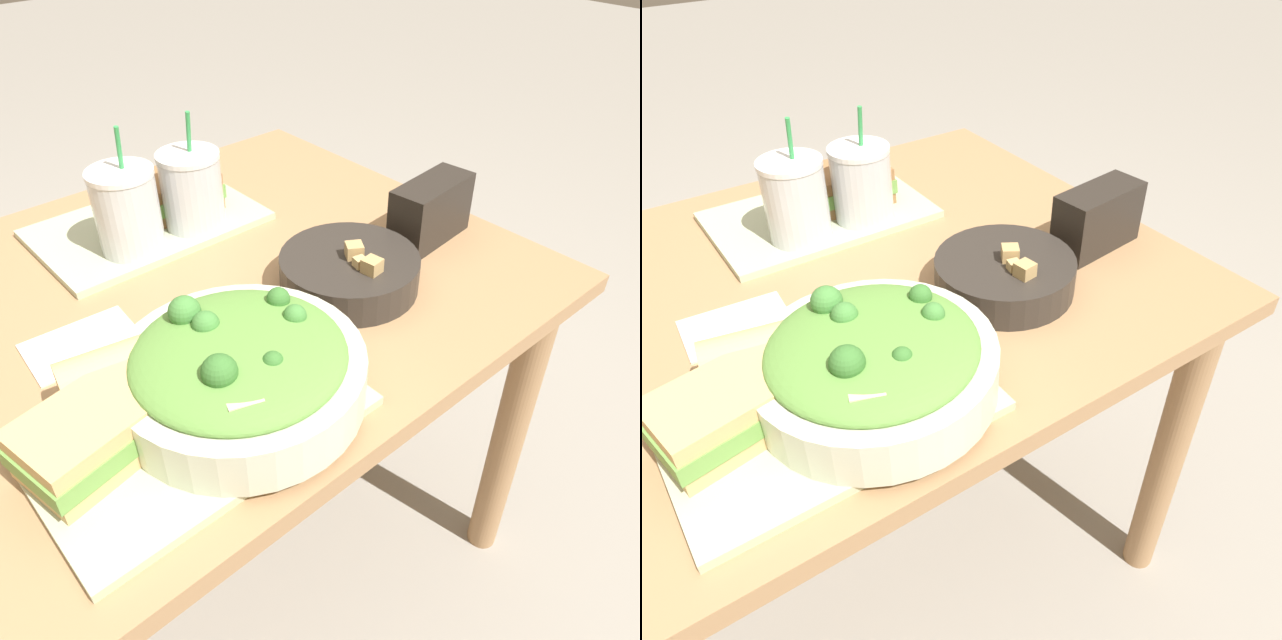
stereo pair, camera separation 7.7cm
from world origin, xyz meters
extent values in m
plane|color=gray|center=(0.00, 0.00, 0.00)|extent=(12.00, 12.00, 0.00)
cube|color=#A37A51|center=(0.00, 0.00, 0.69)|extent=(1.22, 0.81, 0.03)
cylinder|color=#A37A51|center=(0.55, -0.34, 0.34)|extent=(0.06, 0.06, 0.67)
cylinder|color=#A37A51|center=(0.55, 0.34, 0.34)|extent=(0.06, 0.06, 0.67)
cube|color=#B2BC99|center=(-0.03, -0.24, 0.71)|extent=(0.36, 0.24, 0.01)
cube|color=#B2BC99|center=(0.16, 0.20, 0.71)|extent=(0.36, 0.24, 0.01)
cylinder|color=beige|center=(0.03, -0.25, 0.74)|extent=(0.29, 0.29, 0.06)
ellipsoid|color=#5B8E3D|center=(0.03, -0.25, 0.78)|extent=(0.24, 0.24, 0.04)
sphere|color=#38702D|center=(0.04, -0.30, 0.79)|extent=(0.02, 0.02, 0.02)
sphere|color=#38702D|center=(0.12, -0.22, 0.79)|extent=(0.03, 0.03, 0.03)
sphere|color=#427F38|center=(0.11, -0.25, 0.79)|extent=(0.03, 0.03, 0.03)
sphere|color=#427F38|center=(0.02, -0.17, 0.80)|extent=(0.04, 0.04, 0.04)
sphere|color=#38702D|center=(-0.01, -0.28, 0.80)|extent=(0.04, 0.04, 0.04)
sphere|color=#427F38|center=(0.02, -0.20, 0.79)|extent=(0.03, 0.03, 0.03)
cube|color=beige|center=(-0.01, -0.32, 0.78)|extent=(0.05, 0.04, 0.01)
cube|color=beige|center=(0.04, -0.22, 0.78)|extent=(0.06, 0.06, 0.01)
cube|color=beige|center=(0.01, -0.25, 0.78)|extent=(0.06, 0.06, 0.01)
cylinder|color=#2D2823|center=(0.29, -0.16, 0.73)|extent=(0.20, 0.20, 0.05)
cylinder|color=brown|center=(0.29, -0.16, 0.75)|extent=(0.18, 0.18, 0.01)
cube|color=tan|center=(0.29, -0.19, 0.76)|extent=(0.02, 0.02, 0.02)
cube|color=tan|center=(0.30, -0.16, 0.76)|extent=(0.03, 0.03, 0.02)
cube|color=tan|center=(0.29, -0.21, 0.76)|extent=(0.03, 0.03, 0.02)
cube|color=tan|center=(-0.13, -0.22, 0.72)|extent=(0.16, 0.12, 0.02)
cube|color=#6B9E47|center=(-0.13, -0.22, 0.74)|extent=(0.17, 0.13, 0.02)
cube|color=tan|center=(-0.13, -0.22, 0.77)|extent=(0.16, 0.12, 0.02)
cylinder|color=tan|center=(-0.05, -0.16, 0.75)|extent=(0.17, 0.10, 0.07)
cylinder|color=beige|center=(0.02, -0.17, 0.75)|extent=(0.02, 0.06, 0.06)
cube|color=olive|center=(0.21, 0.20, 0.72)|extent=(0.15, 0.11, 0.02)
cube|color=#6B9E47|center=(0.21, 0.20, 0.74)|extent=(0.16, 0.11, 0.02)
cube|color=olive|center=(0.21, 0.20, 0.77)|extent=(0.15, 0.11, 0.02)
cylinder|color=silver|center=(0.10, 0.13, 0.77)|extent=(0.10, 0.10, 0.12)
cylinder|color=black|center=(0.10, 0.13, 0.77)|extent=(0.09, 0.09, 0.10)
cylinder|color=white|center=(0.10, 0.13, 0.84)|extent=(0.10, 0.10, 0.01)
cylinder|color=green|center=(0.11, 0.13, 0.87)|extent=(0.01, 0.02, 0.07)
cylinder|color=silver|center=(0.22, 0.13, 0.77)|extent=(0.10, 0.10, 0.12)
cylinder|color=maroon|center=(0.22, 0.13, 0.76)|extent=(0.09, 0.09, 0.10)
cylinder|color=white|center=(0.22, 0.13, 0.83)|extent=(0.10, 0.10, 0.01)
cylinder|color=green|center=(0.22, 0.13, 0.87)|extent=(0.01, 0.02, 0.07)
cube|color=#28231E|center=(0.49, -0.14, 0.75)|extent=(0.15, 0.08, 0.10)
cube|color=silver|center=(-0.06, -0.02, 0.70)|extent=(0.15, 0.11, 0.00)
camera|label=1|loc=(-0.25, -0.70, 1.23)|focal=35.00mm
camera|label=2|loc=(-0.19, -0.75, 1.23)|focal=35.00mm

